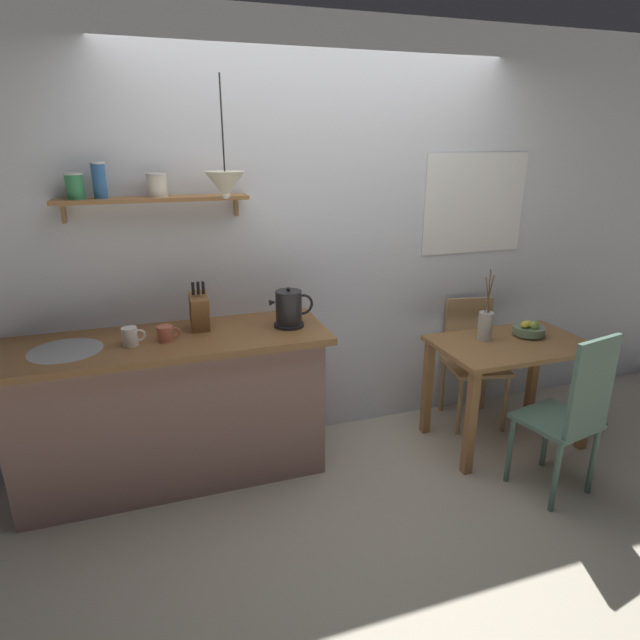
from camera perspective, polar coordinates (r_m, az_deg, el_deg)
ground_plane at (r=3.48m, az=2.99°, el=-16.11°), size 14.00×14.00×0.00m
back_wall at (r=3.60m, az=2.61°, el=8.51°), size 6.80×0.11×2.70m
kitchen_counter at (r=3.33m, az=-15.43°, el=-9.12°), size 1.83×0.63×0.92m
wall_shelf at (r=3.15m, az=-19.07°, el=12.76°), size 1.04×0.20×0.32m
dining_table at (r=3.76m, az=19.62°, el=-4.05°), size 1.00×0.62×0.73m
dining_chair_near at (r=3.33m, az=25.32°, el=-8.82°), size 0.46×0.45×1.01m
dining_chair_far at (r=4.06m, az=15.94°, el=-3.56°), size 0.47×0.48×0.89m
fruit_bowl at (r=3.86m, az=21.46°, el=-0.94°), size 0.21×0.21×0.12m
twig_vase at (r=3.67m, az=17.27°, el=-0.55°), size 0.10×0.10×0.48m
electric_kettle at (r=3.18m, az=-3.31°, el=1.20°), size 0.27×0.18×0.24m
knife_block at (r=3.18m, az=-12.80°, el=0.96°), size 0.10×0.18×0.30m
coffee_mug_by_sink at (r=3.07m, az=-19.61°, el=-1.67°), size 0.13×0.08×0.10m
coffee_mug_spare at (r=3.08m, az=-16.18°, el=-1.39°), size 0.13×0.09×0.09m
pendant_lamp at (r=2.88m, az=-10.09°, el=14.04°), size 0.21×0.21×0.60m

